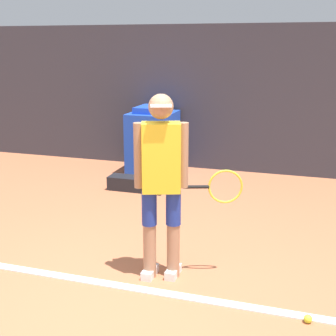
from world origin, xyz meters
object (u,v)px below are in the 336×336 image
at_px(tennis_ball, 308,319).
at_px(covered_chair, 153,141).
at_px(equipment_bag, 137,184).
at_px(water_bottle, 185,169).
at_px(tennis_player, 163,179).

height_order(tennis_ball, covered_chair, covered_chair).
bearing_deg(covered_chair, equipment_bag, -83.62).
height_order(equipment_bag, water_bottle, same).
bearing_deg(tennis_player, tennis_ball, -35.49).
relative_size(tennis_player, tennis_ball, 25.25).
xyz_separation_m(tennis_ball, covered_chair, (-2.67, 3.88, 0.50)).
height_order(tennis_ball, equipment_bag, equipment_bag).
distance_m(tennis_player, tennis_ball, 1.67).
distance_m(tennis_ball, covered_chair, 4.74).
distance_m(covered_chair, equipment_bag, 1.18).
bearing_deg(tennis_player, covered_chair, 91.42).
height_order(tennis_player, tennis_ball, tennis_player).
distance_m(tennis_player, water_bottle, 3.64).
bearing_deg(covered_chair, tennis_player, -69.08).
xyz_separation_m(tennis_player, equipment_bag, (-1.22, 2.41, -0.86)).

